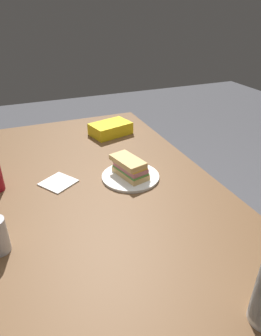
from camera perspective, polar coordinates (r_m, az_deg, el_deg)
The scene contains 6 objects.
ground_plane at distance 1.78m, azimuth -3.95°, elevation -24.83°, with size 8.00×8.00×0.00m, color #4C4C51.
dining_table at distance 1.30m, azimuth -4.94°, elevation -7.56°, with size 1.85×1.00×0.74m.
paper_plate at distance 1.36m, azimuth 0.00°, elevation -1.62°, with size 0.26×0.26×0.01m, color white.
sandwich at distance 1.33m, azimuth -0.16°, elevation 0.15°, with size 0.20×0.14×0.08m.
chip_bag at distance 1.80m, azimuth -3.85°, elevation 7.51°, with size 0.23×0.15×0.07m, color yellow.
paper_napkin at distance 1.35m, azimuth -13.64°, elevation -2.73°, with size 0.13×0.13×0.01m, color white.
Camera 1 is at (-1.00, 0.29, 1.44)m, focal length 31.86 mm.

